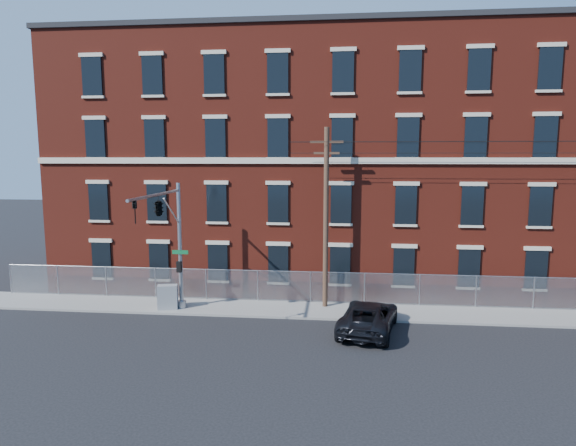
{
  "coord_description": "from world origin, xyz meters",
  "views": [
    {
      "loc": [
        2.64,
        -21.2,
        8.54
      ],
      "look_at": [
        0.05,
        4.0,
        5.07
      ],
      "focal_mm": 30.38,
      "sensor_mm": 36.0,
      "label": 1
    }
  ],
  "objects_px": {
    "utility_cabinet": "(168,297)",
    "traffic_signal_mast": "(164,220)",
    "pickup_truck": "(368,316)",
    "utility_pole_near": "(326,215)"
  },
  "relations": [
    {
      "from": "utility_cabinet",
      "to": "traffic_signal_mast",
      "type": "bearing_deg",
      "value": -84.04
    },
    {
      "from": "utility_pole_near",
      "to": "traffic_signal_mast",
      "type": "bearing_deg",
      "value": -156.86
    },
    {
      "from": "pickup_truck",
      "to": "utility_cabinet",
      "type": "height_order",
      "value": "pickup_truck"
    },
    {
      "from": "traffic_signal_mast",
      "to": "utility_pole_near",
      "type": "bearing_deg",
      "value": 23.14
    },
    {
      "from": "utility_pole_near",
      "to": "utility_cabinet",
      "type": "xyz_separation_m",
      "value": [
        -8.7,
        -1.4,
        -4.54
      ]
    },
    {
      "from": "traffic_signal_mast",
      "to": "pickup_truck",
      "type": "xyz_separation_m",
      "value": [
        10.22,
        -0.01,
        -4.65
      ]
    },
    {
      "from": "pickup_truck",
      "to": "traffic_signal_mast",
      "type": "bearing_deg",
      "value": 12.08
    },
    {
      "from": "utility_pole_near",
      "to": "pickup_truck",
      "type": "height_order",
      "value": "utility_pole_near"
    },
    {
      "from": "traffic_signal_mast",
      "to": "pickup_truck",
      "type": "bearing_deg",
      "value": -0.08
    },
    {
      "from": "traffic_signal_mast",
      "to": "utility_pole_near",
      "type": "relative_size",
      "value": 0.7
    }
  ]
}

